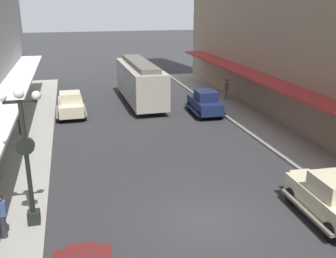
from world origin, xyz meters
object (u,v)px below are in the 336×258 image
(parked_car_3, at_px, (330,196))
(streetcar, at_px, (140,80))
(lamp_post_with_clock, at_px, (26,153))
(pedestrian_2, at_px, (226,89))
(parked_car_2, at_px, (205,102))
(pedestrian_1, at_px, (20,121))
(parked_car_0, at_px, (71,104))
(pedestrian_0, at_px, (1,216))

(parked_car_3, relative_size, streetcar, 0.45)
(lamp_post_with_clock, relative_size, pedestrian_2, 3.09)
(parked_car_2, relative_size, pedestrian_1, 2.58)
(parked_car_0, distance_m, pedestrian_0, 15.67)
(parked_car_2, height_order, lamp_post_with_clock, lamp_post_with_clock)
(streetcar, height_order, pedestrian_0, streetcar)
(streetcar, bearing_deg, parked_car_3, -79.01)
(parked_car_0, relative_size, pedestrian_2, 2.56)
(parked_car_0, xyz_separation_m, lamp_post_with_clock, (-1.58, -14.76, 2.04))
(pedestrian_0, height_order, pedestrian_2, same)
(pedestrian_0, distance_m, pedestrian_1, 11.66)
(streetcar, xyz_separation_m, pedestrian_0, (-8.21, -18.16, -0.89))
(pedestrian_2, bearing_deg, parked_car_3, -100.12)
(parked_car_0, xyz_separation_m, streetcar, (5.66, 2.70, 0.96))
(parked_car_3, distance_m, pedestrian_2, 18.74)
(parked_car_3, relative_size, lamp_post_with_clock, 0.83)
(parked_car_0, xyz_separation_m, parked_car_2, (9.68, -1.92, 0.00))
(pedestrian_2, bearing_deg, streetcar, 170.43)
(parked_car_2, height_order, streetcar, streetcar)
(parked_car_3, bearing_deg, parked_car_0, 119.21)
(streetcar, bearing_deg, pedestrian_2, -9.57)
(parked_car_0, distance_m, lamp_post_with_clock, 14.98)
(parked_car_2, height_order, pedestrian_0, parked_car_2)
(parked_car_2, xyz_separation_m, streetcar, (-4.02, 4.62, 0.96))
(streetcar, bearing_deg, pedestrian_1, -143.38)
(parked_car_2, bearing_deg, streetcar, 131.05)
(pedestrian_1, height_order, pedestrian_2, same)
(streetcar, bearing_deg, parked_car_0, -154.49)
(parked_car_0, height_order, parked_car_2, same)
(lamp_post_with_clock, bearing_deg, parked_car_3, -11.19)
(streetcar, distance_m, pedestrian_1, 10.96)
(parked_car_3, xyz_separation_m, pedestrian_1, (-12.58, 13.13, 0.07))
(pedestrian_0, bearing_deg, pedestrian_1, 92.75)
(lamp_post_with_clock, height_order, pedestrian_0, lamp_post_with_clock)
(parked_car_3, bearing_deg, pedestrian_0, 172.96)
(parked_car_3, distance_m, pedestrian_0, 12.12)
(streetcar, relative_size, pedestrian_1, 5.77)
(parked_car_3, bearing_deg, pedestrian_2, 79.88)
(parked_car_0, relative_size, lamp_post_with_clock, 0.83)
(parked_car_3, relative_size, pedestrian_0, 2.58)
(parked_car_0, distance_m, pedestrian_1, 4.92)
(parked_car_0, relative_size, streetcar, 0.44)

